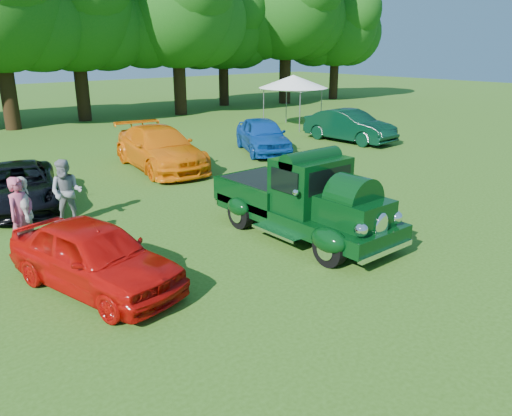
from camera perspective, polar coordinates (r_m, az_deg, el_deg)
ground at (r=11.00m, az=2.28°, el=-6.38°), size 120.00×120.00×0.00m
hero_pickup at (r=12.41m, az=5.37°, el=0.75°), size 2.40×5.15×2.01m
red_convertible at (r=10.17m, az=-17.97°, el=-5.24°), size 2.53×4.25×1.36m
back_car_black at (r=16.24m, az=-25.46°, el=2.31°), size 3.19×4.90×1.25m
back_car_orange at (r=19.63m, az=-10.93°, el=6.73°), size 2.98×5.73×1.59m
back_car_blue at (r=22.36m, az=0.77°, el=8.32°), size 3.56×4.77×1.51m
back_car_green at (r=25.35m, az=10.64°, el=9.21°), size 1.89×4.77×1.54m
spectator_pink at (r=12.32m, az=-25.21°, el=-0.89°), size 0.80×0.72×1.83m
spectator_grey at (r=14.03m, az=-20.82°, el=1.69°), size 1.08×1.05×1.75m
spectator_white at (r=12.50m, az=-24.90°, el=-0.70°), size 0.57×1.09×1.78m
canopy_tent at (r=29.39m, az=4.28°, el=14.18°), size 4.79×4.79×2.96m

